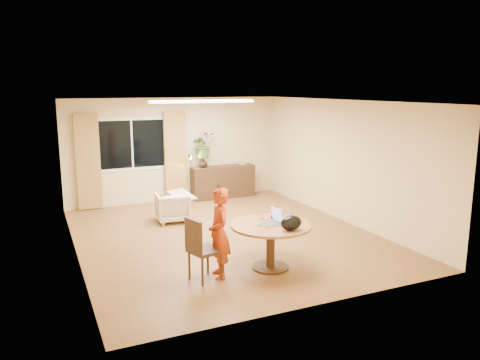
# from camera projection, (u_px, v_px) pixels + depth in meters

# --- Properties ---
(floor) EXTENTS (6.50, 6.50, 0.00)m
(floor) POSITION_uv_depth(u_px,v_px,m) (225.00, 236.00, 9.16)
(floor) COLOR brown
(floor) RESTS_ON ground
(ceiling) EXTENTS (6.50, 6.50, 0.00)m
(ceiling) POSITION_uv_depth(u_px,v_px,m) (224.00, 101.00, 8.65)
(ceiling) COLOR white
(ceiling) RESTS_ON wall_back
(wall_back) EXTENTS (5.50, 0.00, 5.50)m
(wall_back) POSITION_uv_depth(u_px,v_px,m) (176.00, 150.00, 11.81)
(wall_back) COLOR beige
(wall_back) RESTS_ON floor
(wall_left) EXTENTS (0.00, 6.50, 6.50)m
(wall_left) POSITION_uv_depth(u_px,v_px,m) (72.00, 182.00, 7.80)
(wall_left) COLOR beige
(wall_left) RESTS_ON floor
(wall_right) EXTENTS (0.00, 6.50, 6.50)m
(wall_right) POSITION_uv_depth(u_px,v_px,m) (343.00, 161.00, 10.00)
(wall_right) COLOR beige
(wall_right) RESTS_ON floor
(window) EXTENTS (1.70, 0.03, 1.30)m
(window) POSITION_uv_depth(u_px,v_px,m) (132.00, 144.00, 11.31)
(window) COLOR white
(window) RESTS_ON wall_back
(curtain_left) EXTENTS (0.55, 0.08, 2.25)m
(curtain_left) POSITION_uv_depth(u_px,v_px,m) (88.00, 162.00, 10.90)
(curtain_left) COLOR brown
(curtain_left) RESTS_ON wall_back
(curtain_right) EXTENTS (0.55, 0.08, 2.25)m
(curtain_right) POSITION_uv_depth(u_px,v_px,m) (175.00, 156.00, 11.74)
(curtain_right) COLOR brown
(curtain_right) RESTS_ON wall_back
(ceiling_panel) EXTENTS (2.20, 0.35, 0.05)m
(ceiling_panel) POSITION_uv_depth(u_px,v_px,m) (202.00, 101.00, 9.73)
(ceiling_panel) COLOR white
(ceiling_panel) RESTS_ON ceiling
(dining_table) EXTENTS (1.29, 1.29, 0.73)m
(dining_table) POSITION_uv_depth(u_px,v_px,m) (271.00, 234.00, 7.42)
(dining_table) COLOR brown
(dining_table) RESTS_ON floor
(dining_chair) EXTENTS (0.56, 0.54, 0.97)m
(dining_chair) POSITION_uv_depth(u_px,v_px,m) (205.00, 249.00, 6.99)
(dining_chair) COLOR #301E10
(dining_chair) RESTS_ON floor
(child) EXTENTS (0.54, 0.38, 1.38)m
(child) POSITION_uv_depth(u_px,v_px,m) (219.00, 233.00, 7.06)
(child) COLOR red
(child) RESTS_ON floor
(laptop) EXTENTS (0.43, 0.35, 0.25)m
(laptop) POSITION_uv_depth(u_px,v_px,m) (270.00, 217.00, 7.33)
(laptop) COLOR #B7B7BC
(laptop) RESTS_ON dining_table
(tumbler) EXTENTS (0.09, 0.09, 0.12)m
(tumbler) POSITION_uv_depth(u_px,v_px,m) (264.00, 216.00, 7.65)
(tumbler) COLOR white
(tumbler) RESTS_ON dining_table
(wine_glass) EXTENTS (0.08, 0.08, 0.19)m
(wine_glass) POSITION_uv_depth(u_px,v_px,m) (288.00, 213.00, 7.69)
(wine_glass) COLOR white
(wine_glass) RESTS_ON dining_table
(pot_lid) EXTENTS (0.22, 0.22, 0.03)m
(pot_lid) POSITION_uv_depth(u_px,v_px,m) (277.00, 217.00, 7.73)
(pot_lid) COLOR white
(pot_lid) RESTS_ON dining_table
(handbag) EXTENTS (0.39, 0.29, 0.23)m
(handbag) POSITION_uv_depth(u_px,v_px,m) (291.00, 223.00, 7.05)
(handbag) COLOR black
(handbag) RESTS_ON dining_table
(armchair) EXTENTS (0.73, 0.74, 0.62)m
(armchair) POSITION_uv_depth(u_px,v_px,m) (172.00, 207.00, 10.09)
(armchair) COLOR beige
(armchair) RESTS_ON floor
(throw) EXTENTS (0.61, 0.67, 0.03)m
(throw) POSITION_uv_depth(u_px,v_px,m) (182.00, 192.00, 10.09)
(throw) COLOR beige
(throw) RESTS_ON armchair
(sideboard) EXTENTS (1.67, 0.41, 0.84)m
(sideboard) POSITION_uv_depth(u_px,v_px,m) (223.00, 182.00, 12.24)
(sideboard) COLOR #301E10
(sideboard) RESTS_ON floor
(vase) EXTENTS (0.30, 0.30, 0.25)m
(vase) POSITION_uv_depth(u_px,v_px,m) (203.00, 163.00, 11.92)
(vase) COLOR black
(vase) RESTS_ON sideboard
(bouquet) EXTENTS (0.60, 0.52, 0.66)m
(bouquet) POSITION_uv_depth(u_px,v_px,m) (203.00, 145.00, 11.83)
(bouquet) COLOR #356927
(bouquet) RESTS_ON vase
(book_stack) EXTENTS (0.20, 0.15, 0.08)m
(book_stack) POSITION_uv_depth(u_px,v_px,m) (242.00, 163.00, 12.37)
(book_stack) COLOR brown
(book_stack) RESTS_ON sideboard
(desk_lamp) EXTENTS (0.17, 0.17, 0.37)m
(desk_lamp) POSITION_uv_depth(u_px,v_px,m) (191.00, 162.00, 11.72)
(desk_lamp) COLOR black
(desk_lamp) RESTS_ON sideboard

